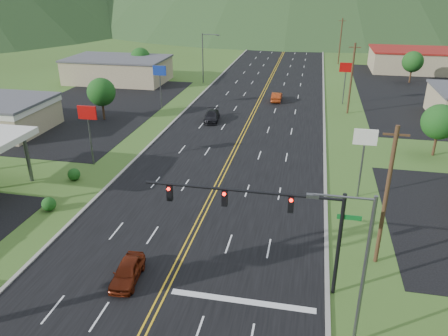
% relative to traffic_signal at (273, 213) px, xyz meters
% --- Properties ---
extents(traffic_signal, '(13.10, 0.43, 7.00)m').
position_rel_traffic_signal_xyz_m(traffic_signal, '(0.00, 0.00, 0.00)').
color(traffic_signal, black).
rests_on(traffic_signal, ground).
extents(streetlight_east, '(3.28, 0.25, 9.00)m').
position_rel_traffic_signal_xyz_m(streetlight_east, '(4.70, -4.00, -0.15)').
color(streetlight_east, '#59595E').
rests_on(streetlight_east, ground).
extents(streetlight_west, '(3.28, 0.25, 9.00)m').
position_rel_traffic_signal_xyz_m(streetlight_west, '(-18.16, 56.00, -0.15)').
color(streetlight_west, '#59595E').
rests_on(streetlight_west, ground).
extents(building_west_far, '(18.40, 11.40, 4.50)m').
position_rel_traffic_signal_xyz_m(building_west_far, '(-34.48, 54.00, -3.07)').
color(building_west_far, tan).
rests_on(building_west_far, ground).
extents(building_east_far, '(16.40, 12.40, 4.50)m').
position_rel_traffic_signal_xyz_m(building_east_far, '(21.52, 76.00, -3.07)').
color(building_east_far, tan).
rests_on(building_east_far, ground).
extents(pole_sign_west_a, '(2.00, 0.18, 6.40)m').
position_rel_traffic_signal_xyz_m(pole_sign_west_a, '(-20.48, 16.00, -0.28)').
color(pole_sign_west_a, '#59595E').
rests_on(pole_sign_west_a, ground).
extents(pole_sign_west_b, '(2.00, 0.18, 6.40)m').
position_rel_traffic_signal_xyz_m(pole_sign_west_b, '(-20.48, 38.00, -0.28)').
color(pole_sign_west_b, '#59595E').
rests_on(pole_sign_west_b, ground).
extents(pole_sign_east_a, '(2.00, 0.18, 6.40)m').
position_rel_traffic_signal_xyz_m(pole_sign_east_a, '(6.52, 14.00, -0.28)').
color(pole_sign_east_a, '#59595E').
rests_on(pole_sign_east_a, ground).
extents(pole_sign_east_b, '(2.00, 0.18, 6.40)m').
position_rel_traffic_signal_xyz_m(pole_sign_east_b, '(6.52, 46.00, -0.28)').
color(pole_sign_east_b, '#59595E').
rests_on(pole_sign_east_b, ground).
extents(tree_west_a, '(3.84, 3.84, 5.82)m').
position_rel_traffic_signal_xyz_m(tree_west_a, '(-26.48, 31.00, -1.44)').
color(tree_west_a, '#382314').
rests_on(tree_west_a, ground).
extents(tree_west_b, '(3.84, 3.84, 5.82)m').
position_rel_traffic_signal_xyz_m(tree_west_b, '(-31.48, 58.00, -1.44)').
color(tree_west_b, '#382314').
rests_on(tree_west_b, ground).
extents(tree_east_a, '(3.84, 3.84, 5.82)m').
position_rel_traffic_signal_xyz_m(tree_east_a, '(15.52, 26.00, -1.44)').
color(tree_east_a, '#382314').
rests_on(tree_east_a, ground).
extents(tree_east_b, '(3.84, 3.84, 5.82)m').
position_rel_traffic_signal_xyz_m(tree_east_b, '(19.52, 64.00, -1.44)').
color(tree_east_b, '#382314').
rests_on(tree_east_b, ground).
extents(utility_pole_a, '(1.60, 0.28, 10.00)m').
position_rel_traffic_signal_xyz_m(utility_pole_a, '(7.02, 4.00, -0.20)').
color(utility_pole_a, '#382314').
rests_on(utility_pole_a, ground).
extents(utility_pole_b, '(1.60, 0.28, 10.00)m').
position_rel_traffic_signal_xyz_m(utility_pole_b, '(7.02, 41.00, -0.20)').
color(utility_pole_b, '#382314').
rests_on(utility_pole_b, ground).
extents(utility_pole_c, '(1.60, 0.28, 10.00)m').
position_rel_traffic_signal_xyz_m(utility_pole_c, '(7.02, 81.00, -0.20)').
color(utility_pole_c, '#382314').
rests_on(utility_pole_c, ground).
extents(utility_pole_d, '(1.60, 0.28, 10.00)m').
position_rel_traffic_signal_xyz_m(utility_pole_d, '(7.02, 121.00, -0.20)').
color(utility_pole_d, '#382314').
rests_on(utility_pole_d, ground).
extents(car_red_near, '(1.91, 4.04, 1.34)m').
position_rel_traffic_signal_xyz_m(car_red_near, '(-9.16, -1.49, -4.66)').
color(car_red_near, '#651E0B').
rests_on(car_red_near, ground).
extents(car_dark_mid, '(2.43, 4.85, 1.35)m').
position_rel_traffic_signal_xyz_m(car_dark_mid, '(-11.56, 33.27, -4.65)').
color(car_dark_mid, black).
rests_on(car_dark_mid, ground).
extents(car_red_far, '(1.50, 4.29, 1.41)m').
position_rel_traffic_signal_xyz_m(car_red_far, '(-3.75, 45.57, -4.62)').
color(car_red_far, '#943010').
rests_on(car_red_far, ground).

